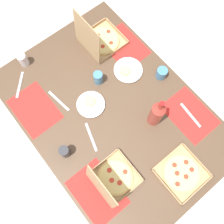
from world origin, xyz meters
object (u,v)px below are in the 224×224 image
Objects in this scene: pizza_box_corner_left at (112,179)px; cup_clear_right at (65,152)px; pizza_box_center at (100,40)px; cup_red at (161,73)px; plate_far_right at (91,104)px; soda_bottle at (157,114)px; pizza_box_edge_far at (181,173)px; cup_clear_left at (98,78)px; plate_near_right at (128,70)px; cup_spare at (23,60)px.

cup_clear_right is at bearing 21.51° from pizza_box_corner_left.
pizza_box_center is 0.54m from cup_red.
plate_far_right is (0.50, -0.21, -0.04)m from pizza_box_corner_left.
cup_clear_right is at bearing 72.36° from soda_bottle.
pizza_box_edge_far is at bearing -167.44° from plate_far_right.
pizza_box_center is at bearing -45.33° from plate_far_right.
cup_clear_left is (0.26, 0.39, 0.01)m from cup_red.
cup_clear_right is (-0.17, 0.34, 0.04)m from plate_far_right.
plate_near_right is at bearing -177.13° from pizza_box_center.
pizza_box_edge_far is at bearing 164.92° from plate_near_right.
pizza_box_edge_far is at bearing -165.27° from cup_spare.
soda_bottle reaches higher than pizza_box_edge_far.
plate_near_right is (-0.32, -0.02, -0.04)m from pizza_box_center.
plate_far_right is at bearing 36.85° from soda_bottle.
pizza_box_edge_far is 0.86× the size of pizza_box_center.
cup_red is 1.03m from cup_spare.
plate_far_right is at bearing 75.09° from cup_red.
cup_clear_right is at bearing 168.26° from cup_spare.
soda_bottle is 3.09× the size of cup_clear_left.
cup_clear_left is (0.07, 0.22, 0.04)m from plate_near_right.
cup_clear_left is (0.48, 0.12, -0.08)m from soda_bottle.
soda_bottle is at bearing -15.38° from pizza_box_edge_far.
cup_red is 0.82× the size of cup_clear_left.
cup_clear_right reaches higher than cup_red.
pizza_box_edge_far is at bearing 164.62° from soda_bottle.
pizza_box_center is (0.86, -0.57, 0.00)m from pizza_box_corner_left.
cup_red is (0.22, -0.27, -0.09)m from soda_bottle.
cup_clear_left is (0.86, 0.01, 0.04)m from pizza_box_edge_far.
pizza_box_corner_left reaches higher than plate_near_right.
pizza_box_corner_left is (0.25, 0.38, 0.03)m from pizza_box_edge_far.
soda_bottle is at bearing -154.23° from cup_spare.
plate_far_right is 2.00× the size of cup_spare.
soda_bottle is 3.18× the size of cup_spare.
pizza_box_corner_left is 2.92× the size of cup_spare.
pizza_box_corner_left is at bearing 56.32° from pizza_box_edge_far.
plate_near_right is (0.79, -0.21, -0.00)m from pizza_box_edge_far.
pizza_box_corner_left is 0.92× the size of soda_bottle.
cup_clear_left is (0.61, -0.37, 0.01)m from pizza_box_corner_left.
pizza_box_center reaches higher than pizza_box_edge_far.
soda_bottle reaches higher than cup_spare.
plate_far_right is 0.47m from soda_bottle.
pizza_box_corner_left reaches higher than pizza_box_edge_far.
pizza_box_corner_left is at bearing 157.39° from plate_far_right.
cup_clear_right reaches higher than pizza_box_edge_far.
cup_spare is at bearing -11.74° from cup_clear_right.
cup_clear_left is at bearing -60.36° from cup_clear_right.
pizza_box_corner_left is 0.91× the size of pizza_box_center.
cup_spare is at bearing 25.77° from soda_bottle.
cup_spare is (0.54, 0.56, 0.04)m from plate_near_right.
cup_clear_right is (0.58, 0.51, 0.04)m from pizza_box_edge_far.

